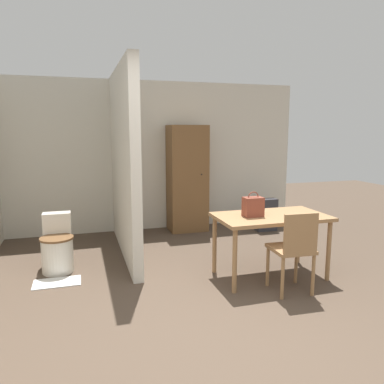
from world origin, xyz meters
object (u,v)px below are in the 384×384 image
at_px(toilet, 57,248).
at_px(space_heater, 266,215).
at_px(dining_table, 271,222).
at_px(wooden_cabinet, 187,178).
at_px(handbag, 253,207).
at_px(wooden_chair, 294,248).

height_order(toilet, space_heater, toilet).
relative_size(dining_table, wooden_cabinet, 0.71).
bearing_deg(toilet, space_heater, 15.56).
distance_m(dining_table, wooden_cabinet, 2.32).
distance_m(toilet, handbag, 2.40).
bearing_deg(handbag, dining_table, -0.34).
bearing_deg(space_heater, wooden_cabinet, 160.70).
distance_m(dining_table, handbag, 0.30).
distance_m(wooden_chair, wooden_cabinet, 2.82).
bearing_deg(wooden_chair, toilet, 152.53).
height_order(toilet, handbag, handbag).
bearing_deg(wooden_chair, wooden_cabinet, 100.12).
distance_m(dining_table, space_heater, 2.09).
xyz_separation_m(dining_table, wooden_cabinet, (-0.34, 2.28, 0.23)).
xyz_separation_m(wooden_chair, toilet, (-2.38, 1.40, -0.21)).
height_order(handbag, space_heater, handbag).
bearing_deg(space_heater, wooden_chair, -111.70).
xyz_separation_m(toilet, handbag, (2.14, -0.92, 0.56)).
height_order(dining_table, toilet, dining_table).
xyz_separation_m(wooden_chair, space_heater, (0.92, 2.32, -0.22)).
relative_size(dining_table, toilet, 1.88).
bearing_deg(wooden_cabinet, handbag, -87.33).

